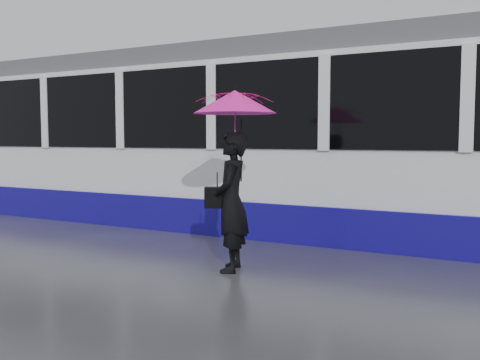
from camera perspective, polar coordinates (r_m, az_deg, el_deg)
The scene contains 6 objects.
ground at distance 7.53m, azimuth 0.42°, elevation -8.33°, with size 90.00×90.00×0.00m, color #2F2F34.
rails at distance 9.76m, azimuth 7.40°, elevation -5.36°, with size 34.00×1.51×0.02m.
tram at distance 9.25m, azimuth 14.46°, elevation 4.13°, with size 26.00×2.56×3.35m.
woman at distance 6.69m, azimuth -0.92°, elevation -2.34°, with size 0.64×0.42×1.75m, color black.
umbrella at distance 6.63m, azimuth -0.55°, elevation 6.62°, with size 1.33×1.33×1.18m.
handbag at distance 6.81m, azimuth -2.45°, elevation -1.86°, with size 0.34×0.24×0.45m.
Camera 1 is at (3.47, -6.47, 1.66)m, focal length 40.00 mm.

